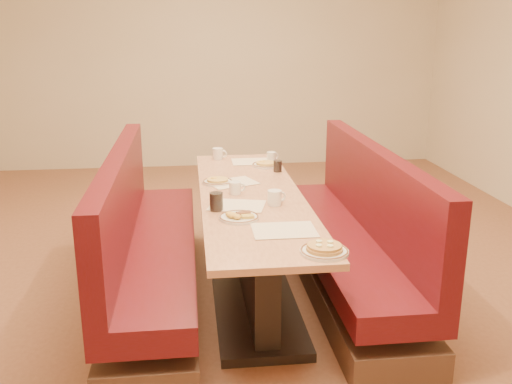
{
  "coord_description": "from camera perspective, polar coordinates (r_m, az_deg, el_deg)",
  "views": [
    {
      "loc": [
        -0.41,
        -3.75,
        1.87
      ],
      "look_at": [
        0.0,
        -0.29,
        0.85
      ],
      "focal_mm": 40.0,
      "sensor_mm": 36.0,
      "label": 1
    }
  ],
  "objects": [
    {
      "name": "placemat_far_right",
      "position": [
        4.87,
        -0.37,
        3.07
      ],
      "size": [
        0.35,
        0.26,
        0.0
      ],
      "primitive_type": "cube",
      "rotation": [
        0.0,
        0.0,
        -0.01
      ],
      "color": "#F5EEBF",
      "rests_on": "diner_table"
    },
    {
      "name": "room_envelope",
      "position": [
        3.78,
        -0.54,
        17.24
      ],
      "size": [
        6.04,
        8.04,
        2.82
      ],
      "color": "beige",
      "rests_on": "ground"
    },
    {
      "name": "coffee_mug_c",
      "position": [
        4.88,
        1.58,
        3.55
      ],
      "size": [
        0.11,
        0.08,
        0.08
      ],
      "rotation": [
        0.0,
        0.0,
        0.37
      ],
      "color": "silver",
      "rests_on": "diner_table"
    },
    {
      "name": "booth_right",
      "position": [
        4.2,
        9.52,
        -4.96
      ],
      "size": [
        0.55,
        2.5,
        1.05
      ],
      "color": "#4C3326",
      "rests_on": "ground"
    },
    {
      "name": "extra_plate_mid",
      "position": [
        4.72,
        0.98,
        2.78
      ],
      "size": [
        0.23,
        0.23,
        0.05
      ],
      "rotation": [
        0.0,
        0.0,
        -0.39
      ],
      "color": "silver",
      "rests_on": "diner_table"
    },
    {
      "name": "placemat_far_left",
      "position": [
        4.22,
        -2.38,
        0.95
      ],
      "size": [
        0.41,
        0.36,
        0.0
      ],
      "primitive_type": "cube",
      "rotation": [
        0.0,
        0.0,
        0.37
      ],
      "color": "#F5EEBF",
      "rests_on": "diner_table"
    },
    {
      "name": "placemat_near_right",
      "position": [
        3.25,
        2.83,
        -3.82
      ],
      "size": [
        0.36,
        0.27,
        0.0
      ],
      "primitive_type": "cube",
      "rotation": [
        0.0,
        0.0,
        -0.01
      ],
      "color": "#F5EEBF",
      "rests_on": "diner_table"
    },
    {
      "name": "placemat_near_left",
      "position": [
        3.68,
        -1.92,
        -1.34
      ],
      "size": [
        0.41,
        0.34,
        0.0
      ],
      "primitive_type": "cube",
      "rotation": [
        0.0,
        0.0,
        -0.26
      ],
      "color": "#F5EEBF",
      "rests_on": "diner_table"
    },
    {
      "name": "ground",
      "position": [
        4.21,
        -0.47,
        -10.04
      ],
      "size": [
        8.0,
        8.0,
        0.0
      ],
      "primitive_type": "plane",
      "color": "#9E6647",
      "rests_on": "ground"
    },
    {
      "name": "pancake_plate",
      "position": [
        2.95,
        6.85,
        -5.74
      ],
      "size": [
        0.25,
        0.25,
        0.06
      ],
      "rotation": [
        0.0,
        0.0,
        0.11
      ],
      "color": "silver",
      "rests_on": "diner_table"
    },
    {
      "name": "extra_plate_far",
      "position": [
        4.22,
        -3.87,
        1.09
      ],
      "size": [
        0.22,
        0.22,
        0.05
      ],
      "rotation": [
        0.0,
        0.0,
        -0.27
      ],
      "color": "silver",
      "rests_on": "diner_table"
    },
    {
      "name": "soda_tumbler_near",
      "position": [
        3.59,
        -3.99,
        -0.97
      ],
      "size": [
        0.08,
        0.08,
        0.12
      ],
      "color": "black",
      "rests_on": "diner_table"
    },
    {
      "name": "diner_table",
      "position": [
        4.06,
        -0.49,
        -5.31
      ],
      "size": [
        0.7,
        2.5,
        0.75
      ],
      "color": "black",
      "rests_on": "ground"
    },
    {
      "name": "booth_left",
      "position": [
        4.06,
        -10.87,
        -5.83
      ],
      "size": [
        0.55,
        2.5,
        1.05
      ],
      "color": "#4C3326",
      "rests_on": "ground"
    },
    {
      "name": "soda_tumbler_mid",
      "position": [
        4.54,
        2.17,
        2.61
      ],
      "size": [
        0.07,
        0.07,
        0.09
      ],
      "color": "black",
      "rests_on": "diner_table"
    },
    {
      "name": "coffee_mug_d",
      "position": [
        4.97,
        -3.81,
        3.86
      ],
      "size": [
        0.13,
        0.09,
        0.1
      ],
      "rotation": [
        0.0,
        0.0,
        -0.25
      ],
      "color": "silver",
      "rests_on": "diner_table"
    },
    {
      "name": "eggs_plate",
      "position": [
        3.43,
        -1.75,
        -2.48
      ],
      "size": [
        0.24,
        0.24,
        0.05
      ],
      "rotation": [
        0.0,
        0.0,
        0.06
      ],
      "color": "silver",
      "rests_on": "diner_table"
    },
    {
      "name": "coffee_mug_a",
      "position": [
        3.69,
        1.92,
        -0.54
      ],
      "size": [
        0.13,
        0.09,
        0.1
      ],
      "rotation": [
        0.0,
        0.0,
        0.32
      ],
      "color": "silver",
      "rests_on": "diner_table"
    },
    {
      "name": "coffee_mug_b",
      "position": [
        3.93,
        -2.06,
        0.43
      ],
      "size": [
        0.12,
        0.08,
        0.09
      ],
      "rotation": [
        0.0,
        0.0,
        0.17
      ],
      "color": "silver",
      "rests_on": "diner_table"
    }
  ]
}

